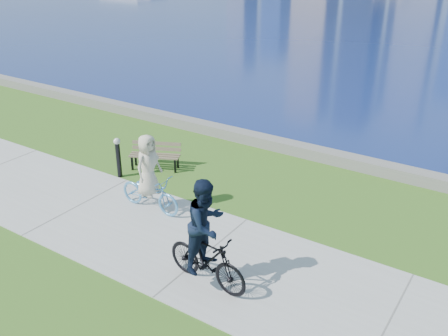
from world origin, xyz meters
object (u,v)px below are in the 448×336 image
(cyclist_woman, at_px, (149,183))
(cyclist_man, at_px, (206,243))
(park_bench, at_px, (155,153))
(bollard_lamp, at_px, (118,155))

(cyclist_woman, relative_size, cyclist_man, 0.87)
(cyclist_woman, height_order, cyclist_man, cyclist_man)
(park_bench, xyz_separation_m, cyclist_man, (4.50, -3.72, 0.51))
(park_bench, relative_size, bollard_lamp, 1.32)
(bollard_lamp, distance_m, cyclist_man, 5.66)
(park_bench, bearing_deg, cyclist_woman, -77.37)
(park_bench, distance_m, cyclist_woman, 2.58)
(bollard_lamp, bearing_deg, cyclist_woman, -25.82)
(cyclist_man, bearing_deg, park_bench, 55.28)
(cyclist_woman, bearing_deg, park_bench, 37.98)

